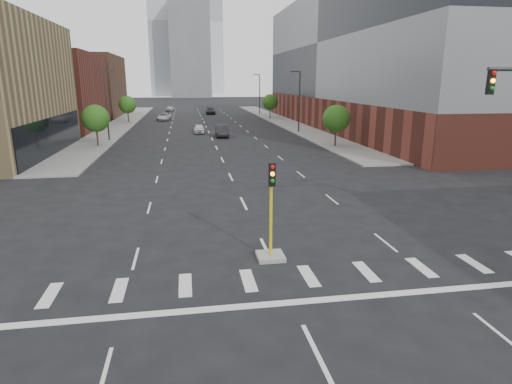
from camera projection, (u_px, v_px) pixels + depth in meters
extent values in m
cube|color=gray|center=(122.00, 123.00, 78.91)|extent=(5.00, 92.00, 0.15)
cube|color=gray|center=(281.00, 121.00, 83.62)|extent=(5.00, 92.00, 0.15)
cube|color=brown|center=(31.00, 92.00, 67.81)|extent=(20.00, 22.00, 12.00)
cube|color=brown|center=(72.00, 86.00, 92.50)|extent=(20.00, 24.00, 13.00)
cube|color=brown|center=(383.00, 113.00, 71.92)|extent=(24.00, 70.00, 5.00)
cube|color=slate|center=(389.00, 44.00, 69.13)|extent=(24.00, 70.00, 17.00)
cube|color=#B2B7BC|center=(172.00, 23.00, 210.51)|extent=(22.00, 22.00, 70.00)
cube|color=#B2B7BC|center=(204.00, 23.00, 250.25)|extent=(20.00, 20.00, 80.00)
cube|color=slate|center=(190.00, 48.00, 195.97)|extent=(18.00, 18.00, 44.00)
cube|color=#999993|center=(270.00, 256.00, 19.21)|extent=(1.20, 1.20, 0.20)
cylinder|color=gold|center=(271.00, 220.00, 18.78)|extent=(0.14, 0.14, 3.20)
cube|color=black|center=(272.00, 175.00, 18.08)|extent=(0.28, 0.18, 1.00)
sphere|color=red|center=(273.00, 167.00, 17.89)|extent=(0.18, 0.18, 0.18)
sphere|color=orange|center=(273.00, 174.00, 17.97)|extent=(0.18, 0.18, 0.18)
sphere|color=#0C7F19|center=(272.00, 181.00, 18.05)|extent=(0.18, 0.18, 0.18)
cube|color=black|center=(491.00, 82.00, 17.22)|extent=(0.28, 0.18, 1.00)
sphere|color=red|center=(494.00, 73.00, 17.02)|extent=(0.18, 0.18, 0.18)
sphere|color=orange|center=(493.00, 81.00, 17.09)|extent=(0.18, 0.18, 0.18)
sphere|color=#0C7F19|center=(492.00, 88.00, 17.17)|extent=(0.18, 0.18, 0.18)
cylinder|color=#2D2D30|center=(299.00, 103.00, 64.13)|extent=(0.20, 0.20, 9.00)
cube|color=#2D2D30|center=(295.00, 72.00, 62.86)|extent=(1.40, 0.22, 0.15)
cylinder|color=#2D2D30|center=(260.00, 95.00, 97.53)|extent=(0.20, 0.20, 9.00)
cube|color=#2D2D30|center=(256.00, 75.00, 96.27)|extent=(1.40, 0.22, 0.15)
cylinder|color=#2D2D30|center=(106.00, 106.00, 55.11)|extent=(0.20, 0.20, 9.00)
cube|color=#2D2D30|center=(110.00, 70.00, 54.10)|extent=(1.40, 0.22, 0.15)
cylinder|color=#382619|center=(97.00, 138.00, 51.14)|extent=(0.20, 0.20, 1.75)
sphere|color=#1D4D14|center=(96.00, 118.00, 50.54)|extent=(3.20, 3.20, 3.20)
cylinder|color=#382619|center=(128.00, 117.00, 79.78)|extent=(0.20, 0.20, 1.75)
sphere|color=#1D4D14|center=(127.00, 105.00, 79.18)|extent=(3.20, 3.20, 3.20)
cylinder|color=#382619|center=(335.00, 139.00, 50.77)|extent=(0.20, 0.20, 1.75)
sphere|color=#1D4D14|center=(336.00, 119.00, 50.16)|extent=(3.20, 3.20, 3.20)
cylinder|color=#382619|center=(270.00, 114.00, 88.95)|extent=(0.20, 0.20, 1.75)
sphere|color=#1D4D14|center=(270.00, 102.00, 88.35)|extent=(3.20, 3.20, 3.20)
imported|color=silver|center=(199.00, 129.00, 64.49)|extent=(1.68, 3.99, 1.35)
imported|color=black|center=(222.00, 131.00, 60.38)|extent=(1.81, 4.94, 1.62)
imported|color=#BBBBBB|center=(164.00, 117.00, 85.02)|extent=(2.87, 5.37, 1.43)
imported|color=black|center=(210.00, 111.00, 100.51)|extent=(2.15, 5.23, 1.51)
imported|color=#BCBBC0|center=(170.00, 109.00, 109.75)|extent=(2.24, 4.19, 1.36)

